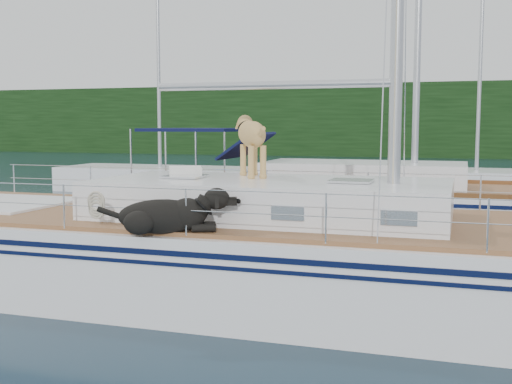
% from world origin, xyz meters
% --- Properties ---
extents(ground, '(120.00, 120.00, 0.00)m').
position_xyz_m(ground, '(0.00, 0.00, 0.00)').
color(ground, black).
rests_on(ground, ground).
extents(tree_line, '(90.00, 3.00, 6.00)m').
position_xyz_m(tree_line, '(0.00, 45.00, 3.00)').
color(tree_line, black).
rests_on(tree_line, ground).
extents(shore_bank, '(92.00, 1.00, 1.20)m').
position_xyz_m(shore_bank, '(0.00, 46.20, 0.60)').
color(shore_bank, '#595147').
rests_on(shore_bank, ground).
extents(main_sailboat, '(12.00, 4.14, 14.01)m').
position_xyz_m(main_sailboat, '(0.09, -0.00, 0.68)').
color(main_sailboat, white).
rests_on(main_sailboat, ground).
extents(neighbor_sailboat, '(11.00, 3.50, 13.30)m').
position_xyz_m(neighbor_sailboat, '(0.13, 6.49, 0.63)').
color(neighbor_sailboat, white).
rests_on(neighbor_sailboat, ground).
extents(bg_boat_west, '(8.00, 3.00, 11.65)m').
position_xyz_m(bg_boat_west, '(-8.00, 14.00, 0.45)').
color(bg_boat_west, white).
rests_on(bg_boat_west, ground).
extents(bg_boat_center, '(7.20, 3.00, 11.65)m').
position_xyz_m(bg_boat_center, '(4.00, 16.00, 0.45)').
color(bg_boat_center, white).
rests_on(bg_boat_center, ground).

